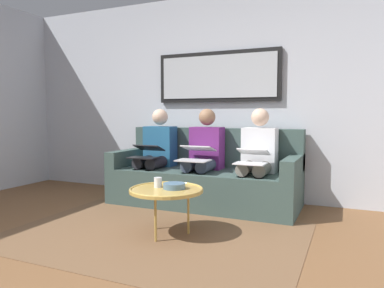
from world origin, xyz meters
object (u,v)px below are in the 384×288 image
(person_left, at_px, (257,156))
(laptop_silver, at_px, (196,154))
(laptop_white, at_px, (252,157))
(person_right, at_px, (156,152))
(framed_mirror, at_px, (217,77))
(cup, at_px, (158,182))
(coffee_table, at_px, (166,190))
(laptop_black, at_px, (146,152))
(bowl, at_px, (174,186))
(person_middle, at_px, (204,154))
(couch, at_px, (206,178))

(person_left, distance_m, laptop_silver, 0.68)
(laptop_white, relative_size, person_right, 0.32)
(framed_mirror, relative_size, person_left, 1.42)
(cup, relative_size, laptop_silver, 0.23)
(coffee_table, distance_m, laptop_silver, 0.95)
(cup, relative_size, laptop_black, 0.26)
(bowl, distance_m, laptop_silver, 0.91)
(framed_mirror, bearing_deg, cup, 89.98)
(bowl, xyz_separation_m, laptop_white, (-0.48, -0.87, 0.19))
(person_middle, bearing_deg, laptop_black, 20.60)
(coffee_table, distance_m, laptop_black, 1.19)
(framed_mirror, xyz_separation_m, bowl, (-0.16, 1.57, -1.11))
(person_right, bearing_deg, coffee_table, 122.88)
(laptop_black, bearing_deg, laptop_silver, -179.42)
(person_right, height_order, laptop_black, person_right)
(laptop_black, bearing_deg, laptop_white, -179.88)
(framed_mirror, distance_m, bowl, 1.93)
(couch, height_order, laptop_silver, couch)
(person_left, relative_size, person_middle, 1.00)
(couch, bearing_deg, cup, 89.97)
(cup, bearing_deg, person_left, -119.88)
(bowl, height_order, person_left, person_left)
(laptop_silver, distance_m, laptop_black, 0.64)
(framed_mirror, bearing_deg, person_left, 144.47)
(couch, height_order, laptop_black, couch)
(laptop_black, bearing_deg, person_right, -90.00)
(cup, bearing_deg, person_right, -60.17)
(bowl, bearing_deg, person_right, -54.14)
(coffee_table, bearing_deg, laptop_white, -120.53)
(bowl, height_order, person_right, person_right)
(framed_mirror, height_order, person_right, framed_mirror)
(framed_mirror, height_order, cup, framed_mirror)
(couch, relative_size, laptop_black, 6.36)
(laptop_white, distance_m, person_right, 1.30)
(coffee_table, xyz_separation_m, laptop_white, (-0.54, -0.91, 0.23))
(framed_mirror, distance_m, cup, 1.91)
(laptop_white, bearing_deg, person_right, -10.53)
(person_middle, distance_m, laptop_black, 0.68)
(framed_mirror, bearing_deg, laptop_silver, 90.00)
(person_middle, bearing_deg, couch, -90.00)
(framed_mirror, height_order, laptop_white, framed_mirror)
(coffee_table, height_order, laptop_black, laptop_black)
(bowl, xyz_separation_m, laptop_silver, (0.16, -0.88, 0.19))
(cup, height_order, laptop_black, laptop_black)
(coffee_table, bearing_deg, person_middle, -84.89)
(couch, bearing_deg, person_middle, 90.00)
(cup, height_order, bowl, cup)
(framed_mirror, bearing_deg, coffee_table, 93.66)
(framed_mirror, xyz_separation_m, cup, (0.00, 1.57, -1.09))
(cup, bearing_deg, bowl, -178.57)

